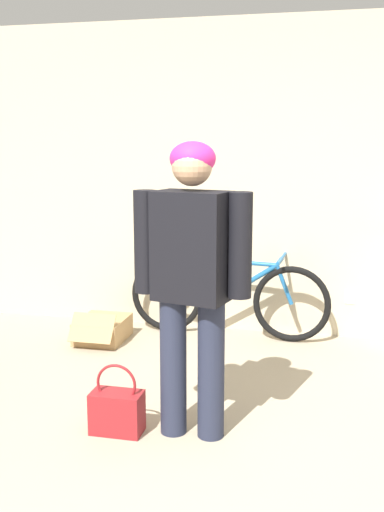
# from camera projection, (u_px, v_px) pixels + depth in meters

# --- Properties ---
(wall_back) EXTENTS (8.00, 0.07, 2.60)m
(wall_back) POSITION_uv_depth(u_px,v_px,m) (286.00, 180.00, 4.92)
(wall_back) COLOR beige
(wall_back) RESTS_ON ground_plane
(person) EXTENTS (0.64, 0.32, 1.62)m
(person) POSITION_uv_depth(u_px,v_px,m) (192.00, 268.00, 3.18)
(person) COLOR #23283D
(person) RESTS_ON ground_plane
(bicycle) EXTENTS (1.70, 0.46, 0.70)m
(bicycle) POSITION_uv_depth(u_px,v_px,m) (227.00, 297.00, 4.99)
(bicycle) COLOR black
(bicycle) RESTS_ON ground_plane
(handbag) EXTENTS (0.29, 0.16, 0.40)m
(handbag) POSITION_uv_depth(u_px,v_px,m) (117.00, 410.00, 3.35)
(handbag) COLOR maroon
(handbag) RESTS_ON ground_plane
(cardboard_box) EXTENTS (0.38, 0.53, 0.27)m
(cardboard_box) POSITION_uv_depth(u_px,v_px,m) (102.00, 329.00, 4.92)
(cardboard_box) COLOR tan
(cardboard_box) RESTS_ON ground_plane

